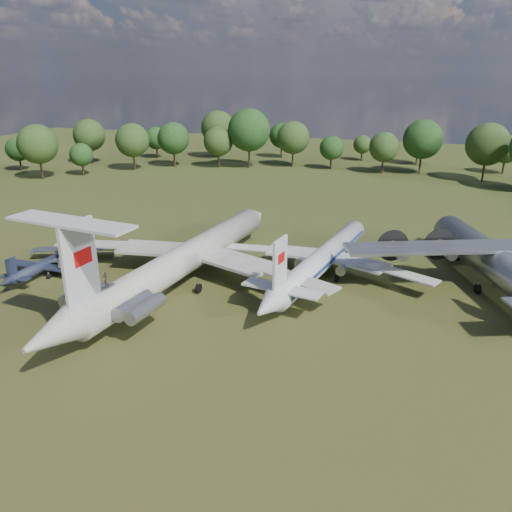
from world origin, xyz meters
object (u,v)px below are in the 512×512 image
(il62_airliner, at_px, (185,264))
(small_prop_west, at_px, (41,269))
(an12_transport, at_px, (497,269))
(small_prop_northwest, at_px, (74,251))
(tu104_jet, at_px, (323,262))
(person_on_il62, at_px, (107,280))

(il62_airliner, distance_m, small_prop_west, 20.14)
(an12_transport, distance_m, small_prop_northwest, 58.41)
(tu104_jet, distance_m, an12_transport, 21.90)
(an12_transport, height_order, small_prop_northwest, an12_transport)
(il62_airliner, bearing_deg, an12_transport, 21.47)
(il62_airliner, relative_size, tu104_jet, 1.33)
(small_prop_west, distance_m, person_on_il62, 21.46)
(il62_airliner, xyz_separation_m, tu104_jet, (16.55, 7.99, -0.62))
(an12_transport, bearing_deg, tu104_jet, 164.83)
(an12_transport, bearing_deg, person_on_il62, -169.71)
(il62_airliner, height_order, an12_transport, an12_transport)
(an12_transport, bearing_deg, small_prop_west, 172.32)
(tu104_jet, distance_m, person_on_il62, 29.31)
(il62_airliner, relative_size, small_prop_west, 3.58)
(person_on_il62, bearing_deg, il62_airliner, -105.41)
(il62_airliner, xyz_separation_m, person_on_il62, (-1.51, -14.71, 3.57))
(il62_airliner, bearing_deg, person_on_il62, -90.00)
(an12_transport, xyz_separation_m, small_prop_northwest, (-57.83, -8.10, -1.58))
(small_prop_northwest, height_order, person_on_il62, person_on_il62)
(il62_airliner, relative_size, an12_transport, 1.26)
(il62_airliner, distance_m, person_on_il62, 15.22)
(il62_airliner, xyz_separation_m, an12_transport, (38.27, 10.70, 0.18))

